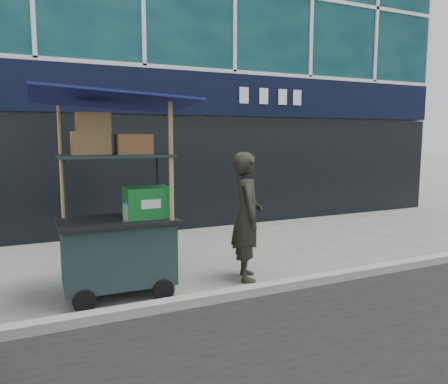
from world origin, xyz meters
TOP-DOWN VIEW (x-y plane):
  - ground at (0.00, 0.00)m, footprint 80.00×80.00m
  - curb at (0.00, -0.20)m, footprint 80.00×0.18m
  - vendor_cart at (-1.27, 0.52)m, footprint 1.91×1.38m
  - vendor_man at (0.49, 0.42)m, footprint 0.63×0.76m

SIDE VIEW (x-z plane):
  - ground at x=0.00m, z-range 0.00..0.00m
  - curb at x=0.00m, z-range 0.00..0.12m
  - vendor_cart at x=-1.27m, z-range -0.38..2.17m
  - vendor_man at x=0.49m, z-range 0.00..1.79m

